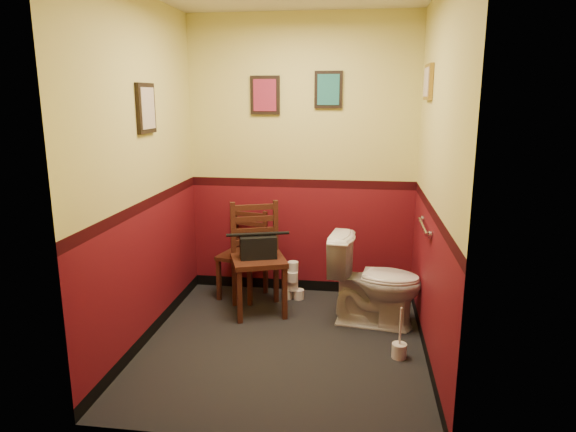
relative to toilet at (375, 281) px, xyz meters
name	(u,v)px	position (x,y,z in m)	size (l,w,h in m)	color
floor	(284,344)	(-0.72, -0.49, -0.39)	(2.20, 2.40, 0.00)	black
wall_back	(302,159)	(-0.72, 0.71, 0.96)	(2.20, 2.70, 0.00)	maroon
wall_front	(249,213)	(-0.72, -1.69, 0.96)	(2.20, 2.70, 0.00)	maroon
wall_left	(142,175)	(-1.82, -0.49, 0.96)	(2.40, 2.70, 0.00)	maroon
wall_right	(436,181)	(0.38, -0.49, 0.96)	(2.40, 2.70, 0.00)	maroon
grab_bar	(424,227)	(0.35, -0.24, 0.56)	(0.05, 0.56, 0.06)	silver
framed_print_back_a	(265,95)	(-1.07, 0.69, 1.56)	(0.28, 0.04, 0.36)	black
framed_print_back_b	(328,90)	(-0.47, 0.69, 1.61)	(0.26, 0.04, 0.34)	black
framed_print_left	(146,108)	(-1.80, -0.39, 1.46)	(0.04, 0.30, 0.38)	black
framed_print_right	(428,82)	(0.36, 0.11, 1.66)	(0.04, 0.34, 0.28)	olive
toilet	(375,281)	(0.00, 0.00, 0.00)	(0.44, 0.79, 0.78)	white
toilet_brush	(399,350)	(0.18, -0.58, -0.32)	(0.11, 0.11, 0.41)	silver
chair_left	(244,254)	(-1.26, 0.49, 0.04)	(0.49, 0.49, 0.85)	#482115
chair_right	(258,258)	(-1.06, 0.15, 0.11)	(0.60, 0.60, 1.00)	#482115
handbag	(258,247)	(-1.04, 0.11, 0.24)	(0.35, 0.25, 0.24)	black
tp_stack	(293,283)	(-0.77, 0.46, -0.23)	(0.22, 0.13, 0.38)	silver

